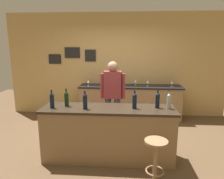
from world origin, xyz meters
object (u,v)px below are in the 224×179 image
wine_bottle_e (158,100)px  wine_bottle_b (67,98)px  wine_glass_c (135,81)px  wine_bottle_d (135,100)px  wine_glass_b (115,81)px  wine_bottle_a (52,100)px  coffee_mug (110,83)px  wine_glass_a (88,82)px  bar_stool (156,155)px  wine_bottle_c (85,101)px  bartender (113,94)px  wine_bottle_f (169,101)px  wine_glass_e (172,82)px  wine_glass_d (148,82)px

wine_bottle_e → wine_bottle_b: bearing=-179.7°
wine_bottle_e → wine_glass_c: 2.08m
wine_bottle_d → wine_glass_b: size_ratio=1.97×
wine_bottle_a → wine_bottle_b: 0.24m
wine_bottle_b → wine_glass_b: 2.15m
coffee_mug → wine_glass_a: bearing=-168.5°
wine_glass_c → coffee_mug: (-0.67, -0.04, -0.06)m
bar_stool → wine_bottle_d: size_ratio=2.22×
wine_bottle_b → wine_bottle_c: size_ratio=1.00×
bartender → wine_bottle_a: bartender is taller
wine_bottle_e → wine_glass_c: size_ratio=1.97×
wine_glass_b → bartender: bearing=-89.6°
bar_stool → coffee_mug: (-0.85, 2.74, 0.49)m
wine_bottle_b → wine_bottle_f: size_ratio=1.00×
wine_bottle_a → wine_glass_e: bearing=41.2°
bartender → wine_glass_d: size_ratio=10.45×
wine_bottle_f → wine_glass_e: (0.46, 1.98, -0.05)m
coffee_mug → wine_glass_c: bearing=3.5°
bar_stool → coffee_mug: coffee_mug is taller
bar_stool → wine_bottle_b: 1.70m
wine_bottle_b → coffee_mug: bearing=74.2°
bartender → wine_glass_b: 1.17m
bartender → wine_glass_b: (-0.01, 1.16, 0.07)m
wine_bottle_e → wine_glass_d: (0.03, 1.96, -0.05)m
wine_bottle_b → wine_glass_e: bearing=42.2°
wine_glass_e → wine_bottle_e: bearing=-108.2°
wine_glass_b → wine_glass_c: bearing=4.6°
wine_glass_a → bartender: bearing=-56.0°
wine_bottle_b → wine_bottle_d: (1.15, -0.05, 0.00)m
bar_stool → wine_bottle_a: (-1.64, 0.59, 0.60)m
wine_bottle_c → wine_bottle_d: (0.80, 0.09, 0.00)m
bar_stool → wine_bottle_c: size_ratio=2.22×
wine_glass_a → coffee_mug: 0.57m
wine_bottle_f → wine_glass_a: size_ratio=1.97×
bartender → wine_bottle_c: bartender is taller
wine_glass_d → wine_bottle_a: bearing=-130.3°
coffee_mug → wine_bottle_a: bearing=-110.1°
bar_stool → wine_glass_a: bearing=118.2°
wine_bottle_c → wine_glass_b: 2.20m
wine_bottle_c → wine_glass_e: 2.78m
wine_bottle_a → wine_glass_c: bearing=56.4°
wine_bottle_a → wine_glass_b: (0.93, 2.15, -0.05)m
wine_bottle_f → wine_glass_a: bearing=131.2°
wine_bottle_d → wine_glass_c: (0.09, 2.12, -0.05)m
wine_bottle_a → wine_glass_d: (1.77, 2.09, -0.05)m
wine_bottle_a → wine_glass_a: wine_bottle_a is taller
bartender → wine_glass_e: bartender is taller
wine_bottle_f → wine_glass_e: size_ratio=1.97×
wine_glass_b → wine_glass_d: same height
wine_bottle_f → wine_glass_a: wine_bottle_f is taller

